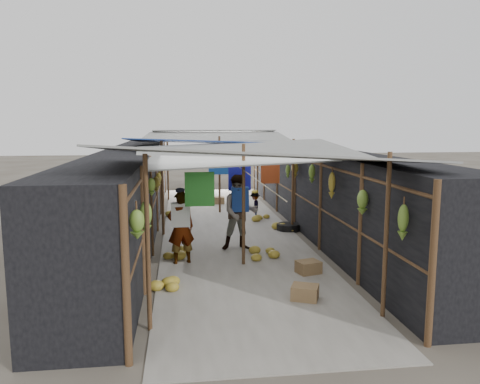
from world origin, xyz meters
name	(u,v)px	position (x,y,z in m)	size (l,w,h in m)	color
ground	(270,323)	(0.00, 0.00, 0.00)	(80.00, 80.00, 0.00)	#6B6356
aisle_slab	(227,229)	(0.00, 6.50, 0.01)	(3.60, 16.00, 0.02)	#9E998E
stall_left	(130,191)	(-2.70, 6.50, 1.15)	(1.40, 15.00, 2.30)	black
stall_right	(319,188)	(2.70, 6.50, 1.15)	(1.40, 15.00, 2.30)	black
crate_near	(305,293)	(0.77, 0.84, 0.13)	(0.45, 0.36, 0.27)	#93744B
crate_mid	(308,267)	(1.22, 2.23, 0.13)	(0.45, 0.36, 0.27)	#93744B
crate_back	(218,200)	(0.10, 10.73, 0.14)	(0.44, 0.36, 0.28)	#93744B
black_basin	(288,227)	(1.70, 6.08, 0.10)	(0.65, 0.65, 0.20)	black
vendor_elderly	(181,228)	(-1.32, 3.26, 0.80)	(0.58, 0.38, 1.60)	white
shopper_blue	(240,213)	(0.08, 4.24, 0.91)	(0.88, 0.69, 1.82)	navy
vendor_seated	(255,206)	(0.99, 7.67, 0.44)	(0.57, 0.33, 0.89)	#534C47
market_canopy	(227,145)	(0.03, 6.83, 2.40)	(5.62, 15.20, 2.77)	brown
hanging_bananas	(228,173)	(0.02, 6.27, 1.65)	(3.96, 14.05, 0.79)	olive
floor_bananas	(230,237)	(-0.09, 4.95, 0.13)	(3.73, 7.22, 0.30)	olive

